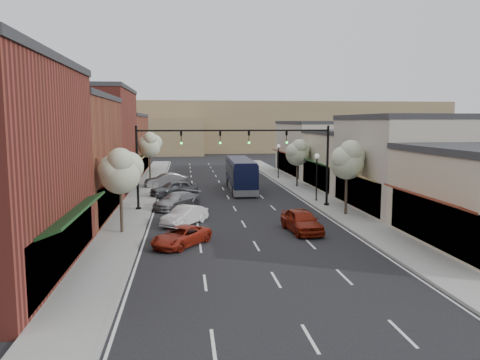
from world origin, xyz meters
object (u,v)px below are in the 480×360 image
object	(u,v)px
tree_right_near	(348,159)
parked_car_a	(181,236)
coach_bus	(241,174)
parked_car_c	(177,201)
signal_mast_left	(166,155)
lamp_post_far	(278,156)
tree_left_far	(150,145)
parked_car_d	(174,188)
parked_car_b	(185,216)
signal_mast_right	(300,154)
parked_car_e	(167,180)
tree_left_near	(121,170)
red_hatchback	(302,221)
tree_right_far	(298,152)
lamp_post_near	(317,169)

from	to	relation	value
tree_right_near	parked_car_a	bearing A→B (deg)	-150.03
coach_bus	parked_car_c	distance (m)	11.92
parked_car_a	signal_mast_left	bearing A→B (deg)	133.52
signal_mast_left	lamp_post_far	distance (m)	24.14
tree_right_near	tree_left_far	distance (m)	27.56
lamp_post_far	parked_car_d	size ratio (longest dim) A/B	0.95
signal_mast_left	parked_car_b	world-z (taller)	signal_mast_left
signal_mast_left	parked_car_c	world-z (taller)	signal_mast_left
signal_mast_right	signal_mast_left	size ratio (longest dim) A/B	1.00
tree_right_near	parked_car_e	xyz separation A→B (m)	(-14.55, 17.88, -3.67)
tree_left_far	coach_bus	bearing A→B (deg)	-37.04
signal_mast_left	tree_left_near	world-z (taller)	signal_mast_left
parked_car_a	parked_car_b	size ratio (longest dim) A/B	1.02
red_hatchback	parked_car_a	xyz separation A→B (m)	(-7.95, -2.52, -0.20)
coach_bus	parked_car_b	bearing A→B (deg)	-109.23
signal_mast_right	coach_bus	size ratio (longest dim) A/B	0.74
tree_left_near	lamp_post_far	xyz separation A→B (m)	(16.05, 28.06, -1.22)
signal_mast_right	parked_car_e	distance (m)	18.59
tree_left_far	red_hatchback	bearing A→B (deg)	-66.30
tree_left_far	parked_car_a	xyz separation A→B (m)	(3.83, -29.36, -4.03)
signal_mast_left	parked_car_a	xyz separation A→B (m)	(1.20, -11.42, -4.05)
tree_right_far	coach_bus	world-z (taller)	tree_right_far
parked_car_d	coach_bus	bearing A→B (deg)	93.05
parked_car_c	parked_car_d	distance (m)	6.68
tree_right_near	parked_car_b	distance (m)	13.21
lamp_post_far	parked_car_b	xyz separation A→B (m)	(-12.00, -25.76, -2.33)
tree_right_far	parked_car_a	bearing A→B (deg)	-118.66
parked_car_b	parked_car_e	size ratio (longest dim) A/B	0.86
signal_mast_right	parked_car_a	xyz separation A→B (m)	(-10.04, -11.42, -4.05)
parked_car_c	parked_car_e	distance (m)	13.35
signal_mast_left	tree_right_near	bearing A→B (deg)	-16.19
lamp_post_far	tree_right_near	bearing A→B (deg)	-88.70
signal_mast_left	parked_car_c	bearing A→B (deg)	35.98
coach_bus	parked_car_d	xyz separation A→B (m)	(-6.99, -3.18, -0.97)
lamp_post_far	tree_right_far	bearing A→B (deg)	-86.12
tree_left_far	parked_car_d	distance (m)	11.78
signal_mast_left	tree_right_near	xyz separation A→B (m)	(13.97, -4.05, -0.17)
lamp_post_far	coach_bus	xyz separation A→B (m)	(-6.05, -9.60, -1.24)
parked_car_c	parked_car_d	bearing A→B (deg)	132.58
coach_bus	parked_car_d	bearing A→B (deg)	-154.54
signal_mast_left	lamp_post_far	xyz separation A→B (m)	(13.42, 20.00, -1.62)
tree_right_far	lamp_post_near	size ratio (longest dim) A/B	1.22
tree_left_near	tree_right_near	bearing A→B (deg)	13.55
coach_bus	tree_right_far	bearing A→B (deg)	14.18
signal_mast_right	tree_left_near	distance (m)	16.05
tree_left_near	parked_car_c	size ratio (longest dim) A/B	1.19
tree_left_far	lamp_post_near	xyz separation A→B (m)	(16.05, -15.44, -1.60)
tree_right_far	signal_mast_left	bearing A→B (deg)	-139.46
tree_right_far	parked_car_b	world-z (taller)	tree_right_far
tree_right_near	lamp_post_far	world-z (taller)	tree_right_near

